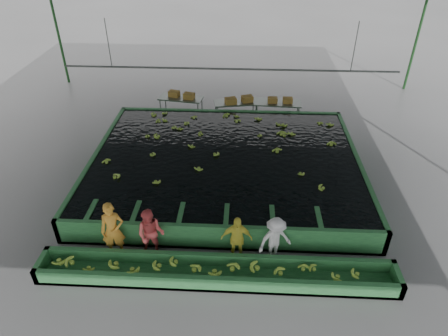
# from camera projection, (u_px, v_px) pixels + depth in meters

# --- Properties ---
(ground) EXTENTS (80.00, 80.00, 0.00)m
(ground) POSITION_uv_depth(u_px,v_px,m) (223.00, 199.00, 14.19)
(ground) COLOR slate
(ground) RESTS_ON ground
(shed_roof) EXTENTS (20.00, 22.00, 0.04)m
(shed_roof) POSITION_uv_depth(u_px,v_px,m) (223.00, 61.00, 11.43)
(shed_roof) COLOR gray
(shed_roof) RESTS_ON shed_posts
(shed_posts) EXTENTS (20.00, 22.00, 5.00)m
(shed_posts) POSITION_uv_depth(u_px,v_px,m) (223.00, 138.00, 12.81)
(shed_posts) COLOR #1D4C20
(shed_posts) RESTS_ON ground
(flotation_tank) EXTENTS (10.00, 8.00, 0.90)m
(flotation_tank) POSITION_uv_depth(u_px,v_px,m) (225.00, 166.00, 15.19)
(flotation_tank) COLOR #2A6B36
(flotation_tank) RESTS_ON ground
(tank_water) EXTENTS (9.70, 7.70, 0.00)m
(tank_water) POSITION_uv_depth(u_px,v_px,m) (225.00, 157.00, 14.97)
(tank_water) COLOR black
(tank_water) RESTS_ON flotation_tank
(sorting_trough) EXTENTS (10.00, 1.00, 0.50)m
(sorting_trough) POSITION_uv_depth(u_px,v_px,m) (216.00, 272.00, 11.06)
(sorting_trough) COLOR #2A6B36
(sorting_trough) RESTS_ON ground
(cableway_rail) EXTENTS (0.08, 0.08, 14.00)m
(cableway_rail) POSITION_uv_depth(u_px,v_px,m) (230.00, 69.00, 16.69)
(cableway_rail) COLOR #59605B
(cableway_rail) RESTS_ON shed_roof
(rail_hanger_left) EXTENTS (0.04, 0.04, 2.00)m
(rail_hanger_left) POSITION_uv_depth(u_px,v_px,m) (108.00, 43.00, 16.36)
(rail_hanger_left) COLOR #59605B
(rail_hanger_left) RESTS_ON shed_roof
(rail_hanger_right) EXTENTS (0.04, 0.04, 2.00)m
(rail_hanger_right) POSITION_uv_depth(u_px,v_px,m) (355.00, 47.00, 15.92)
(rail_hanger_right) COLOR #59605B
(rail_hanger_right) RESTS_ON shed_roof
(worker_a) EXTENTS (0.76, 0.58, 1.85)m
(worker_a) POSITION_uv_depth(u_px,v_px,m) (113.00, 230.00, 11.48)
(worker_a) COLOR gold
(worker_a) RESTS_ON ground
(worker_b) EXTENTS (0.82, 0.65, 1.67)m
(worker_b) POSITION_uv_depth(u_px,v_px,m) (151.00, 234.00, 11.49)
(worker_b) COLOR #DA4D4E
(worker_b) RESTS_ON ground
(worker_c) EXTENTS (0.92, 0.40, 1.55)m
(worker_c) POSITION_uv_depth(u_px,v_px,m) (237.00, 239.00, 11.41)
(worker_c) COLOR yellow
(worker_c) RESTS_ON ground
(worker_d) EXTENTS (1.14, 0.92, 1.54)m
(worker_d) POSITION_uv_depth(u_px,v_px,m) (275.00, 240.00, 11.36)
(worker_d) COLOR silver
(worker_d) RESTS_ON ground
(packing_table_left) EXTENTS (2.20, 1.15, 0.96)m
(packing_table_left) POSITION_uv_depth(u_px,v_px,m) (181.00, 107.00, 19.54)
(packing_table_left) COLOR #59605B
(packing_table_left) RESTS_ON ground
(packing_table_mid) EXTENTS (2.16, 1.17, 0.93)m
(packing_table_mid) POSITION_uv_depth(u_px,v_px,m) (236.00, 111.00, 19.16)
(packing_table_mid) COLOR #59605B
(packing_table_mid) RESTS_ON ground
(packing_table_right) EXTENTS (2.22, 1.00, 0.99)m
(packing_table_right) POSITION_uv_depth(u_px,v_px,m) (277.00, 112.00, 19.02)
(packing_table_right) COLOR #59605B
(packing_table_right) RESTS_ON ground
(box_stack_left) EXTENTS (1.34, 0.72, 0.28)m
(box_stack_left) POSITION_uv_depth(u_px,v_px,m) (182.00, 97.00, 19.27)
(box_stack_left) COLOR olive
(box_stack_left) RESTS_ON packing_table_left
(box_stack_mid) EXTENTS (1.37, 0.79, 0.29)m
(box_stack_mid) POSITION_uv_depth(u_px,v_px,m) (239.00, 103.00, 18.83)
(box_stack_mid) COLOR olive
(box_stack_mid) RESTS_ON packing_table_mid
(box_stack_right) EXTENTS (1.15, 0.35, 0.25)m
(box_stack_right) POSITION_uv_depth(u_px,v_px,m) (280.00, 103.00, 18.70)
(box_stack_right) COLOR olive
(box_stack_right) RESTS_ON packing_table_right
(floating_bananas) EXTENTS (8.12, 5.54, 0.11)m
(floating_bananas) POSITION_uv_depth(u_px,v_px,m) (226.00, 146.00, 15.64)
(floating_bananas) COLOR #81AB32
(floating_bananas) RESTS_ON tank_water
(trough_bananas) EXTENTS (8.97, 0.60, 0.12)m
(trough_bananas) POSITION_uv_depth(u_px,v_px,m) (216.00, 268.00, 10.98)
(trough_bananas) COLOR #81AB32
(trough_bananas) RESTS_ON sorting_trough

